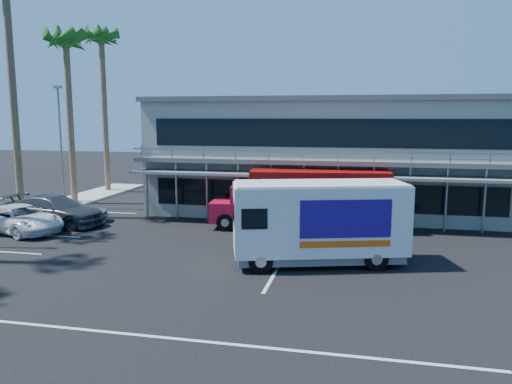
# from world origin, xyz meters

# --- Properties ---
(ground) EXTENTS (120.00, 120.00, 0.00)m
(ground) POSITION_xyz_m (0.00, 0.00, 0.00)
(ground) COLOR black
(ground) RESTS_ON ground
(building) EXTENTS (22.40, 12.00, 7.30)m
(building) POSITION_xyz_m (3.00, 14.94, 3.66)
(building) COLOR gray
(building) RESTS_ON ground
(curb_strip) EXTENTS (3.00, 32.00, 0.16)m
(curb_strip) POSITION_xyz_m (-15.00, 6.00, 0.08)
(curb_strip) COLOR #A5A399
(curb_strip) RESTS_ON ground
(palm_d) EXTENTS (2.80, 2.80, 14.75)m
(palm_d) POSITION_xyz_m (-15.20, 8.00, 12.80)
(palm_d) COLOR brown
(palm_d) RESTS_ON ground
(palm_e) EXTENTS (2.80, 2.80, 12.25)m
(palm_e) POSITION_xyz_m (-14.70, 13.00, 10.57)
(palm_e) COLOR brown
(palm_e) RESTS_ON ground
(palm_f) EXTENTS (2.80, 2.80, 13.25)m
(palm_f) POSITION_xyz_m (-15.10, 18.50, 11.47)
(palm_f) COLOR brown
(palm_f) RESTS_ON ground
(light_pole_far) EXTENTS (0.50, 0.25, 8.09)m
(light_pole_far) POSITION_xyz_m (-14.20, 11.00, 4.50)
(light_pole_far) COLOR gray
(light_pole_far) RESTS_ON ground
(red_truck) EXTENTS (9.84, 3.29, 3.25)m
(red_truck) POSITION_xyz_m (2.34, 8.43, 1.78)
(red_truck) COLOR #B20E28
(red_truck) RESTS_ON ground
(white_van) EXTENTS (7.49, 4.34, 3.46)m
(white_van) POSITION_xyz_m (3.57, 2.00, 1.84)
(white_van) COLOR silver
(white_van) RESTS_ON ground
(parked_car_c) EXTENTS (5.75, 4.15, 1.45)m
(parked_car_c) POSITION_xyz_m (-12.50, 4.40, 0.73)
(parked_car_c) COLOR silver
(parked_car_c) RESTS_ON ground
(parked_car_d) EXTENTS (6.04, 2.82, 1.71)m
(parked_car_d) POSITION_xyz_m (-11.76, 6.32, 0.85)
(parked_car_d) COLOR #2C333B
(parked_car_d) RESTS_ON ground
(parked_car_e) EXTENTS (4.19, 2.87, 1.33)m
(parked_car_e) POSITION_xyz_m (-11.12, 7.20, 0.66)
(parked_car_e) COLOR gray
(parked_car_e) RESTS_ON ground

